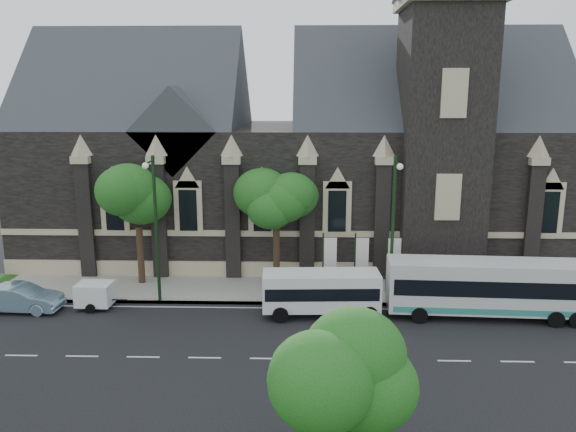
{
  "coord_description": "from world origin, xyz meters",
  "views": [
    {
      "loc": [
        4.71,
        -24.98,
        12.58
      ],
      "look_at": [
        3.88,
        6.0,
        5.74
      ],
      "focal_mm": 35.12,
      "sensor_mm": 36.0,
      "label": 1
    }
  ],
  "objects_px": {
    "tree_walk_right": "(280,199)",
    "banner_flag_right": "(391,259)",
    "street_lamp_mid": "(155,222)",
    "banner_flag_left": "(328,258)",
    "box_trailer": "(95,294)",
    "tree_walk_left": "(141,200)",
    "tour_coach": "(489,287)",
    "banner_flag_center": "(359,258)",
    "street_lamp_near": "(393,223)",
    "shuttle_bus": "(321,291)",
    "tree_park_east": "(350,362)",
    "sedan": "(20,298)"
  },
  "relations": [
    {
      "from": "tree_walk_right",
      "to": "banner_flag_right",
      "type": "distance_m",
      "value": 8.05
    },
    {
      "from": "tree_walk_right",
      "to": "street_lamp_mid",
      "type": "bearing_deg",
      "value": -153.35
    },
    {
      "from": "banner_flag_left",
      "to": "box_trailer",
      "type": "xyz_separation_m",
      "value": [
        -13.85,
        -2.8,
        -1.49
      ]
    },
    {
      "from": "tree_walk_left",
      "to": "tour_coach",
      "type": "xyz_separation_m",
      "value": [
        21.06,
        -5.2,
        -3.94
      ]
    },
    {
      "from": "tree_walk_right",
      "to": "box_trailer",
      "type": "bearing_deg",
      "value": -157.28
    },
    {
      "from": "tree_walk_right",
      "to": "banner_flag_center",
      "type": "bearing_deg",
      "value": -18.64
    },
    {
      "from": "street_lamp_near",
      "to": "tour_coach",
      "type": "bearing_deg",
      "value": -16.82
    },
    {
      "from": "tree_walk_right",
      "to": "shuttle_bus",
      "type": "height_order",
      "value": "tree_walk_right"
    },
    {
      "from": "street_lamp_mid",
      "to": "banner_flag_right",
      "type": "relative_size",
      "value": 2.25
    },
    {
      "from": "banner_flag_left",
      "to": "banner_flag_center",
      "type": "xyz_separation_m",
      "value": [
        2.0,
        0.0,
        0.0
      ]
    },
    {
      "from": "box_trailer",
      "to": "banner_flag_right",
      "type": "bearing_deg",
      "value": 10.7
    },
    {
      "from": "street_lamp_near",
      "to": "street_lamp_mid",
      "type": "relative_size",
      "value": 1.0
    },
    {
      "from": "banner_flag_center",
      "to": "banner_flag_right",
      "type": "relative_size",
      "value": 1.0
    },
    {
      "from": "banner_flag_left",
      "to": "box_trailer",
      "type": "bearing_deg",
      "value": -168.57
    },
    {
      "from": "street_lamp_near",
      "to": "street_lamp_mid",
      "type": "bearing_deg",
      "value": 180.0
    },
    {
      "from": "banner_flag_center",
      "to": "banner_flag_left",
      "type": "bearing_deg",
      "value": 180.0
    },
    {
      "from": "street_lamp_mid",
      "to": "banner_flag_left",
      "type": "distance_m",
      "value": 10.81
    },
    {
      "from": "banner_flag_center",
      "to": "tree_walk_left",
      "type": "bearing_deg",
      "value": 173.11
    },
    {
      "from": "box_trailer",
      "to": "tour_coach",
      "type": "bearing_deg",
      "value": 0.04
    },
    {
      "from": "banner_flag_right",
      "to": "tree_walk_right",
      "type": "bearing_deg",
      "value": 166.4
    },
    {
      "from": "tree_walk_left",
      "to": "shuttle_bus",
      "type": "distance_m",
      "value": 13.4
    },
    {
      "from": "tree_walk_right",
      "to": "box_trailer",
      "type": "xyz_separation_m",
      "value": [
        -10.78,
        -4.51,
        -4.93
      ]
    },
    {
      "from": "tree_park_east",
      "to": "banner_flag_left",
      "type": "distance_m",
      "value": 18.46
    },
    {
      "from": "tree_walk_right",
      "to": "street_lamp_near",
      "type": "bearing_deg",
      "value": -28.06
    },
    {
      "from": "tree_walk_right",
      "to": "tree_walk_left",
      "type": "relative_size",
      "value": 1.02
    },
    {
      "from": "banner_flag_right",
      "to": "shuttle_bus",
      "type": "xyz_separation_m",
      "value": [
        -4.48,
        -3.48,
        -0.89
      ]
    },
    {
      "from": "street_lamp_near",
      "to": "box_trailer",
      "type": "xyz_separation_m",
      "value": [
        -17.56,
        -0.89,
        -4.22
      ]
    },
    {
      "from": "tree_park_east",
      "to": "banner_flag_left",
      "type": "bearing_deg",
      "value": 89.65
    },
    {
      "from": "tree_walk_left",
      "to": "shuttle_bus",
      "type": "relative_size",
      "value": 1.14
    },
    {
      "from": "banner_flag_left",
      "to": "tour_coach",
      "type": "height_order",
      "value": "banner_flag_left"
    },
    {
      "from": "tree_walk_left",
      "to": "tree_park_east",
      "type": "bearing_deg",
      "value": -59.13
    },
    {
      "from": "shuttle_bus",
      "to": "box_trailer",
      "type": "xyz_separation_m",
      "value": [
        -13.37,
        0.68,
        -0.6
      ]
    },
    {
      "from": "banner_flag_left",
      "to": "tree_walk_left",
      "type": "bearing_deg",
      "value": 171.98
    },
    {
      "from": "tree_walk_left",
      "to": "banner_flag_center",
      "type": "bearing_deg",
      "value": -6.89
    },
    {
      "from": "tree_park_east",
      "to": "tour_coach",
      "type": "bearing_deg",
      "value": 58.51
    },
    {
      "from": "tree_walk_right",
      "to": "banner_flag_left",
      "type": "bearing_deg",
      "value": -29.1
    },
    {
      "from": "tree_park_east",
      "to": "sedan",
      "type": "height_order",
      "value": "tree_park_east"
    },
    {
      "from": "shuttle_bus",
      "to": "sedan",
      "type": "bearing_deg",
      "value": 176.97
    },
    {
      "from": "tour_coach",
      "to": "sedan",
      "type": "relative_size",
      "value": 2.34
    },
    {
      "from": "banner_flag_center",
      "to": "tree_park_east",
      "type": "bearing_deg",
      "value": -96.57
    },
    {
      "from": "box_trailer",
      "to": "street_lamp_near",
      "type": "bearing_deg",
      "value": 4.7
    },
    {
      "from": "banner_flag_center",
      "to": "box_trailer",
      "type": "xyz_separation_m",
      "value": [
        -15.85,
        -2.8,
        -1.49
      ]
    },
    {
      "from": "tree_park_east",
      "to": "tree_walk_left",
      "type": "distance_m",
      "value": 23.36
    },
    {
      "from": "box_trailer",
      "to": "tree_walk_left",
      "type": "bearing_deg",
      "value": 70.37
    },
    {
      "from": "banner_flag_center",
      "to": "box_trailer",
      "type": "bearing_deg",
      "value": -169.98
    },
    {
      "from": "shuttle_bus",
      "to": "sedan",
      "type": "height_order",
      "value": "shuttle_bus"
    },
    {
      "from": "tour_coach",
      "to": "shuttle_bus",
      "type": "bearing_deg",
      "value": -177.11
    },
    {
      "from": "tree_park_east",
      "to": "tour_coach",
      "type": "height_order",
      "value": "tree_park_east"
    },
    {
      "from": "tree_walk_right",
      "to": "street_lamp_mid",
      "type": "xyz_separation_m",
      "value": [
        -7.21,
        -3.62,
        -0.71
      ]
    },
    {
      "from": "street_lamp_mid",
      "to": "banner_flag_center",
      "type": "height_order",
      "value": "street_lamp_mid"
    }
  ]
}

